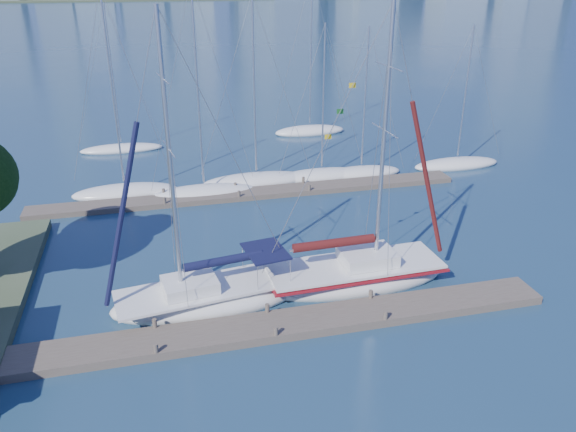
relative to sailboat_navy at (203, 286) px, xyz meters
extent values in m
plane|color=navy|center=(2.70, -2.67, -1.09)|extent=(700.00, 700.00, 0.00)
cube|color=#51443B|center=(2.70, -2.67, -0.89)|extent=(26.00, 2.00, 0.40)
cube|color=#51443B|center=(4.70, 13.33, -0.91)|extent=(30.00, 1.80, 0.36)
ellipsoid|color=silver|center=(0.00, 0.00, -0.83)|extent=(9.01, 4.07, 1.53)
cube|color=silver|center=(0.00, 0.00, -0.12)|extent=(8.35, 3.75, 0.12)
cube|color=silver|center=(-0.60, -0.09, 0.24)|extent=(2.68, 2.18, 0.56)
cylinder|color=silver|center=(-1.00, -0.15, 6.18)|extent=(0.18, 0.18, 12.49)
cylinder|color=silver|center=(1.03, 0.15, 1.05)|extent=(4.09, 0.69, 0.10)
cylinder|color=black|center=(1.03, 0.15, 1.15)|extent=(3.81, 0.95, 0.41)
cube|color=black|center=(3.10, 0.45, 1.25)|extent=(2.16, 2.66, 0.08)
ellipsoid|color=silver|center=(7.61, 0.30, -0.81)|extent=(9.63, 3.45, 1.67)
cube|color=silver|center=(7.61, 0.30, -0.03)|extent=(8.92, 3.17, 0.13)
cube|color=silver|center=(8.28, 0.32, 0.36)|extent=(2.74, 2.12, 0.61)
cylinder|color=silver|center=(8.73, 0.34, 6.22)|extent=(0.20, 0.20, 12.39)
cylinder|color=silver|center=(6.47, 0.26, 1.25)|extent=(4.52, 0.27, 0.11)
cylinder|color=#420E0F|center=(6.47, 0.26, 1.37)|extent=(4.17, 0.59, 0.45)
cube|color=maroon|center=(7.61, 0.30, -0.22)|extent=(9.13, 3.31, 0.11)
ellipsoid|color=silver|center=(-3.93, 15.58, -0.88)|extent=(7.62, 4.53, 1.16)
cylinder|color=silver|center=(-3.93, 15.58, 6.30)|extent=(0.13, 0.13, 12.67)
ellipsoid|color=silver|center=(1.49, 14.24, -0.89)|extent=(7.55, 3.35, 1.09)
cylinder|color=silver|center=(1.49, 14.24, 6.49)|extent=(0.12, 0.12, 13.16)
ellipsoid|color=silver|center=(5.50, 15.66, -0.87)|extent=(8.19, 2.86, 1.18)
cylinder|color=silver|center=(5.50, 15.66, 6.06)|extent=(0.13, 0.13, 12.16)
ellipsoid|color=silver|center=(10.53, 15.62, -0.89)|extent=(7.39, 3.53, 1.08)
cylinder|color=silver|center=(10.53, 15.62, 5.06)|extent=(0.12, 0.12, 10.33)
ellipsoid|color=silver|center=(13.69, 15.50, -0.90)|extent=(6.64, 4.47, 1.04)
cylinder|color=silver|center=(13.69, 15.50, 4.88)|extent=(0.11, 0.11, 10.05)
ellipsoid|color=silver|center=(21.90, 15.62, -0.89)|extent=(7.35, 2.47, 1.08)
cylinder|color=silver|center=(21.90, 15.62, 4.86)|extent=(0.12, 0.12, 9.93)
ellipsoid|color=silver|center=(-4.46, 26.44, -0.92)|extent=(7.24, 2.94, 0.94)
cylinder|color=silver|center=(-4.46, 26.44, 5.43)|extent=(0.10, 0.10, 11.33)
ellipsoid|color=silver|center=(13.10, 28.00, -0.88)|extent=(7.09, 3.10, 1.16)
cylinder|color=silver|center=(13.10, 28.00, 6.77)|extent=(0.13, 0.13, 13.61)
camera|label=1|loc=(-1.50, -22.93, 13.66)|focal=35.00mm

